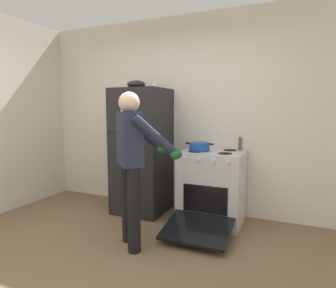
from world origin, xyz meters
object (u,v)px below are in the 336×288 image
Objects in this scene: stove_range at (212,188)px; mixing_bowl at (136,85)px; pepper_mill at (240,144)px; red_pot at (199,146)px; coffee_mug at (155,85)px; person_cook at (134,156)px; refrigerator at (142,151)px.

mixing_bowl reaches higher than stove_range.
mixing_bowl reaches higher than pepper_mill.
red_pot is 1.03m from coffee_mug.
person_cook is at bearing -120.98° from stove_range.
red_pot is 3.17× the size of coffee_mug.
coffee_mug is at bearing 10.78° from mixing_bowl.
mixing_bowl is (-0.26, -0.05, 0.01)m from coffee_mug.
red_pot is (0.84, -0.05, 0.11)m from refrigerator.
stove_range is 4.84× the size of mixing_bowl.
stove_range is at bearing 11.39° from red_pot.
mixing_bowl reaches higher than refrigerator.
pepper_mill is at bearing 53.29° from person_cook.
pepper_mill is (0.46, 0.25, 0.03)m from red_pot.
refrigerator is 1.06m from person_cook.
person_cook reaches higher than stove_range.
refrigerator is 0.92m from coffee_mug.
person_cook is at bearing -65.80° from refrigerator.
pepper_mill is at bearing 8.23° from mixing_bowl.
stove_range is (1.00, -0.02, -0.41)m from refrigerator.
red_pot is at bearing 65.93° from person_cook.
mixing_bowl reaches higher than red_pot.
refrigerator is 0.85m from red_pot.
person_cook reaches higher than red_pot.
refrigerator is at bearing -0.21° from mixing_bowl.
person_cook is 6.39× the size of mixing_bowl.
stove_range is 7.59× the size of pepper_mill.
pepper_mill is (1.12, 0.15, -0.76)m from coffee_mug.
refrigerator is 1.08m from stove_range.
refrigerator is 4.79× the size of red_pot.
pepper_mill reaches higher than red_pot.
red_pot is (0.41, 0.92, 0.01)m from person_cook.
coffee_mug is (0.18, 0.05, 0.90)m from refrigerator.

